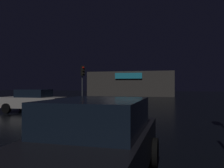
{
  "coord_description": "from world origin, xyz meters",
  "views": [
    {
      "loc": [
        3.19,
        -14.94,
        1.86
      ],
      "look_at": [
        -1.67,
        3.53,
        1.97
      ],
      "focal_mm": 36.72,
      "sensor_mm": 36.0,
      "label": 1
    }
  ],
  "objects_px": {
    "traffic_signal_main": "(83,75)",
    "car_far": "(33,101)",
    "store_building": "(132,84)",
    "fire_hydrant": "(79,123)",
    "car_near": "(94,143)"
  },
  "relations": [
    {
      "from": "store_building",
      "to": "traffic_signal_main",
      "type": "bearing_deg",
      "value": -94.55
    },
    {
      "from": "traffic_signal_main",
      "to": "store_building",
      "type": "bearing_deg",
      "value": 85.45
    },
    {
      "from": "store_building",
      "to": "traffic_signal_main",
      "type": "xyz_separation_m",
      "value": [
        -1.55,
        -19.43,
        0.77
      ]
    },
    {
      "from": "store_building",
      "to": "car_far",
      "type": "xyz_separation_m",
      "value": [
        -2.23,
        -26.75,
        -1.3
      ]
    },
    {
      "from": "car_near",
      "to": "fire_hydrant",
      "type": "bearing_deg",
      "value": 116.47
    },
    {
      "from": "store_building",
      "to": "car_far",
      "type": "distance_m",
      "value": 26.88
    },
    {
      "from": "car_near",
      "to": "car_far",
      "type": "bearing_deg",
      "value": 128.53
    },
    {
      "from": "store_building",
      "to": "car_far",
      "type": "height_order",
      "value": "store_building"
    },
    {
      "from": "store_building",
      "to": "traffic_signal_main",
      "type": "relative_size",
      "value": 3.91
    },
    {
      "from": "traffic_signal_main",
      "to": "fire_hydrant",
      "type": "bearing_deg",
      "value": -68.45
    },
    {
      "from": "traffic_signal_main",
      "to": "car_far",
      "type": "height_order",
      "value": "traffic_signal_main"
    },
    {
      "from": "traffic_signal_main",
      "to": "car_far",
      "type": "distance_m",
      "value": 7.64
    },
    {
      "from": "traffic_signal_main",
      "to": "car_far",
      "type": "xyz_separation_m",
      "value": [
        -0.69,
        -7.32,
        -2.07
      ]
    },
    {
      "from": "store_building",
      "to": "traffic_signal_main",
      "type": "distance_m",
      "value": 19.51
    },
    {
      "from": "fire_hydrant",
      "to": "traffic_signal_main",
      "type": "bearing_deg",
      "value": 111.55
    }
  ]
}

